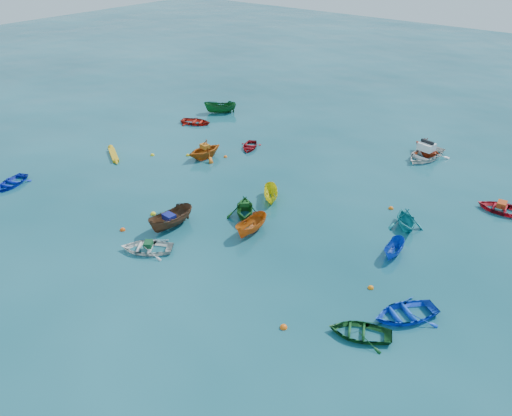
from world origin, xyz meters
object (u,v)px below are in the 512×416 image
Objects in this scene: dinghy_blue_sw at (12,185)px; dinghy_white_near at (147,250)px; kayak_yellow at (114,156)px; dinghy_blue_se at (404,317)px; motorboat_white at (425,158)px.

dinghy_blue_sw is 0.93× the size of dinghy_white_near.
dinghy_blue_se is at bearing -67.24° from kayak_yellow.
dinghy_blue_sw is at bearing -123.12° from dinghy_white_near.
dinghy_white_near is 14.54m from kayak_yellow.
kayak_yellow is 25.69m from motorboat_white.
dinghy_blue_se reaches higher than dinghy_white_near.
motorboat_white is at bearing -22.84° from kayak_yellow.
dinghy_blue_sw is at bearing -162.93° from kayak_yellow.
dinghy_white_near is at bearing -90.59° from kayak_yellow.
dinghy_blue_sw is 32.33m from motorboat_white.
dinghy_blue_sw is 29.09m from dinghy_blue_se.
motorboat_white reaches higher than dinghy_blue_sw.
dinghy_blue_sw is 0.83× the size of kayak_yellow.
dinghy_blue_sw reaches higher than kayak_yellow.
kayak_yellow is at bearing -131.69° from motorboat_white.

